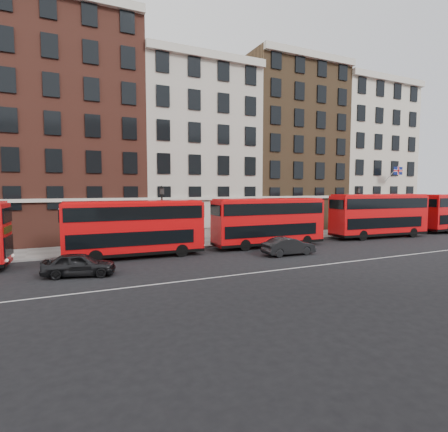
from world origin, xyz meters
name	(u,v)px	position (x,y,z in m)	size (l,w,h in m)	color
ground	(280,262)	(0.00, 0.00, 0.00)	(120.00, 120.00, 0.00)	black
pavement	(219,241)	(0.00, 10.50, 0.07)	(80.00, 5.00, 0.15)	gray
kerb	(230,245)	(0.00, 8.00, 0.08)	(80.00, 0.30, 0.16)	gray
road_centre_line	(297,268)	(0.00, -2.00, 0.01)	(70.00, 0.12, 0.01)	white
building_terrace	(190,145)	(-0.31, 17.88, 10.24)	(64.00, 11.95, 22.00)	#B1A999
bus_b	(135,227)	(-9.01, 5.98, 2.31)	(10.32, 2.80, 4.30)	red
bus_c	(268,221)	(2.80, 5.98, 2.33)	(10.39, 2.75, 4.34)	red
bus_d	(379,214)	(16.53, 5.99, 2.48)	(11.19, 3.57, 4.62)	red
car_rear	(79,264)	(-13.09, 1.72, 0.71)	(1.67, 4.14, 1.41)	black
car_front	(289,246)	(2.15, 1.95, 0.70)	(1.48, 4.25, 1.40)	black
lamp_post_left	(162,213)	(-6.07, 9.07, 3.08)	(0.44, 0.44, 5.33)	black
lamp_post_right	(358,207)	(16.60, 9.01, 3.08)	(0.44, 0.44, 5.33)	black
traffic_light	(416,211)	(25.28, 8.10, 2.45)	(0.25, 0.45, 3.27)	black
iron_railings	(211,233)	(0.00, 12.70, 0.65)	(6.60, 0.06, 1.00)	black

